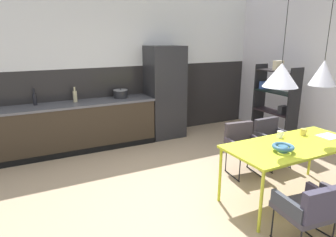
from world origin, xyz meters
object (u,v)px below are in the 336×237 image
armchair_facing_counter (271,136)px  pendant_lamp_over_table_far (323,73)px  bottle_vinegar_dark (75,96)px  pendant_lamp_over_table_near (281,75)px  refrigerator_column (165,92)px  open_book (329,136)px  mug_tall_blue (280,134)px  fruit_bowl (283,147)px  bottle_wine_green (35,99)px  dining_table (293,147)px  cooking_pot (121,94)px  open_shelf_unit (274,102)px  mug_white_ceramic (303,132)px  armchair_head_of_table (242,143)px  armchair_far_side (311,207)px

armchair_facing_counter → pendant_lamp_over_table_far: (-0.21, -0.91, 1.12)m
armchair_facing_counter → bottle_vinegar_dark: size_ratio=2.77×
armchair_facing_counter → pendant_lamp_over_table_near: bearing=43.7°
refrigerator_column → open_book: bearing=-73.0°
bottle_vinegar_dark → mug_tall_blue: bearing=-53.7°
fruit_bowl → bottle_vinegar_dark: size_ratio=0.91×
refrigerator_column → fruit_bowl: 3.14m
armchair_facing_counter → bottle_wine_green: bearing=-35.2°
dining_table → pendant_lamp_over_table_far: bearing=-1.9°
fruit_bowl → cooking_pot: size_ratio=0.91×
fruit_bowl → cooking_pot: 3.34m
mug_tall_blue → cooking_pot: (-1.24, 2.84, 0.17)m
refrigerator_column → fruit_bowl: size_ratio=7.43×
refrigerator_column → open_shelf_unit: 2.15m
mug_white_ceramic → pendant_lamp_over_table_far: (-0.03, -0.19, 0.81)m
armchair_head_of_table → armchair_far_side: bearing=78.0°
bottle_vinegar_dark → fruit_bowl: bearing=-61.6°
mug_white_ceramic → bottle_wine_green: 4.30m
refrigerator_column → mug_white_ceramic: 2.91m
refrigerator_column → open_book: size_ratio=6.94×
mug_tall_blue → open_shelf_unit: size_ratio=0.07×
cooking_pot → armchair_far_side: bearing=-81.2°
dining_table → fruit_bowl: (-0.32, -0.12, 0.10)m
fruit_bowl → mug_white_ceramic: mug_white_ceramic is taller
armchair_facing_counter → fruit_bowl: bearing=47.9°
armchair_far_side → open_book: size_ratio=2.69×
armchair_head_of_table → armchair_facing_counter: (0.60, 0.01, 0.00)m
mug_tall_blue → bottle_vinegar_dark: 3.54m
dining_table → mug_tall_blue: (0.03, 0.25, 0.09)m
cooking_pot → armchair_facing_counter: bearing=-51.2°
dining_table → open_book: bearing=-1.6°
refrigerator_column → pendant_lamp_over_table_near: 3.10m
fruit_bowl → bottle_vinegar_dark: bottle_vinegar_dark is taller
pendant_lamp_over_table_far → armchair_head_of_table: bearing=113.4°
armchair_head_of_table → bottle_wine_green: bearing=-32.8°
dining_table → armchair_far_side: (-0.61, -0.76, -0.24)m
fruit_bowl → armchair_head_of_table: bearing=74.0°
bottle_wine_green → refrigerator_column: bearing=-3.0°
mug_tall_blue → open_shelf_unit: 1.92m
refrigerator_column → bottle_vinegar_dark: 1.78m
armchair_facing_counter → mug_white_ceramic: size_ratio=6.45×
armchair_far_side → cooking_pot: bearing=105.7°
armchair_facing_counter → pendant_lamp_over_table_near: size_ratio=0.55×
refrigerator_column → bottle_vinegar_dark: bearing=177.1°
open_book → mug_tall_blue: bearing=155.9°
fruit_bowl → pendant_lamp_over_table_far: 1.06m
fruit_bowl → open_book: fruit_bowl is taller
bottle_wine_green → bottle_vinegar_dark: 0.67m
dining_table → armchair_facing_counter: bearing=57.8°
armchair_facing_counter → bottle_vinegar_dark: bearing=-41.0°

